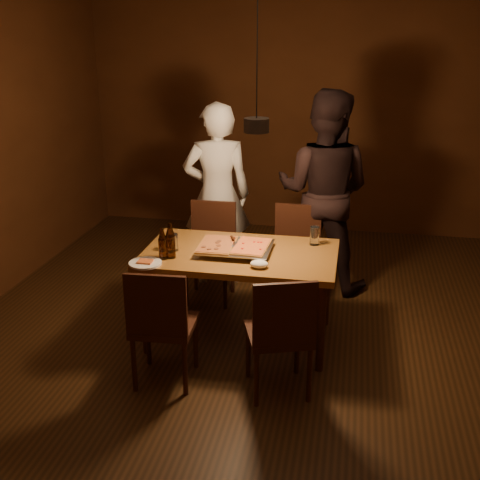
% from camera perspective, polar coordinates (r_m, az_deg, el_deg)
% --- Properties ---
extents(room_shell, '(6.00, 6.00, 6.00)m').
position_cam_1_polar(room_shell, '(4.38, 1.53, 6.30)').
color(room_shell, '#3B2110').
rests_on(room_shell, ground).
extents(dining_table, '(1.50, 0.90, 0.75)m').
position_cam_1_polar(dining_table, '(4.71, 0.00, -1.99)').
color(dining_table, '#935D25').
rests_on(dining_table, floor).
extents(chair_far_left, '(0.43, 0.43, 0.49)m').
position_cam_1_polar(chair_far_left, '(5.53, -2.73, -0.16)').
color(chair_far_left, '#38190F').
rests_on(chair_far_left, floor).
extents(chair_far_right, '(0.42, 0.42, 0.49)m').
position_cam_1_polar(chair_far_right, '(5.45, 5.33, -0.54)').
color(chair_far_right, '#38190F').
rests_on(chair_far_right, floor).
extents(chair_near_left, '(0.44, 0.44, 0.49)m').
position_cam_1_polar(chair_near_left, '(4.17, -7.53, -7.27)').
color(chair_near_left, '#38190F').
rests_on(chair_near_left, floor).
extents(chair_near_right, '(0.53, 0.53, 0.49)m').
position_cam_1_polar(chair_near_right, '(4.03, 3.93, -8.14)').
color(chair_near_right, '#38190F').
rests_on(chair_near_right, floor).
extents(pizza_tray, '(0.56, 0.46, 0.05)m').
position_cam_1_polar(pizza_tray, '(4.67, -0.41, -0.87)').
color(pizza_tray, silver).
rests_on(pizza_tray, dining_table).
extents(pizza_meat, '(0.27, 0.42, 0.02)m').
position_cam_1_polar(pizza_meat, '(4.68, -2.21, -0.41)').
color(pizza_meat, maroon).
rests_on(pizza_meat, pizza_tray).
extents(pizza_cheese, '(0.28, 0.42, 0.02)m').
position_cam_1_polar(pizza_cheese, '(4.64, 1.07, -0.59)').
color(pizza_cheese, gold).
rests_on(pizza_cheese, pizza_tray).
extents(spatula, '(0.17, 0.26, 0.04)m').
position_cam_1_polar(spatula, '(4.66, -0.42, -0.40)').
color(spatula, silver).
rests_on(spatula, pizza_tray).
extents(beer_bottle_a, '(0.06, 0.06, 0.24)m').
position_cam_1_polar(beer_bottle_a, '(4.54, -7.35, -0.35)').
color(beer_bottle_a, black).
rests_on(beer_bottle_a, dining_table).
extents(beer_bottle_b, '(0.07, 0.07, 0.27)m').
position_cam_1_polar(beer_bottle_b, '(4.55, -6.62, -0.07)').
color(beer_bottle_b, black).
rests_on(beer_bottle_b, dining_table).
extents(water_glass_left, '(0.08, 0.08, 0.13)m').
position_cam_1_polar(water_glass_left, '(4.72, -6.40, -0.21)').
color(water_glass_left, silver).
rests_on(water_glass_left, dining_table).
extents(water_glass_right, '(0.07, 0.07, 0.15)m').
position_cam_1_polar(water_glass_right, '(4.84, 7.08, 0.39)').
color(water_glass_right, silver).
rests_on(water_glass_right, dining_table).
extents(plate_slice, '(0.24, 0.24, 0.03)m').
position_cam_1_polar(plate_slice, '(4.50, -8.97, -2.17)').
color(plate_slice, white).
rests_on(plate_slice, dining_table).
extents(napkin, '(0.13, 0.10, 0.06)m').
position_cam_1_polar(napkin, '(4.38, 1.83, -2.30)').
color(napkin, white).
rests_on(napkin, dining_table).
extents(diner_white, '(0.73, 0.58, 1.76)m').
position_cam_1_polar(diner_white, '(5.76, -2.19, 4.28)').
color(diner_white, silver).
rests_on(diner_white, floor).
extents(diner_dark, '(1.04, 0.88, 1.89)m').
position_cam_1_polar(diner_dark, '(5.69, 7.93, 4.56)').
color(diner_dark, black).
rests_on(diner_dark, floor).
extents(pendant_lamp, '(0.18, 0.18, 1.10)m').
position_cam_1_polar(pendant_lamp, '(4.31, 1.57, 10.96)').
color(pendant_lamp, black).
rests_on(pendant_lamp, ceiling).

